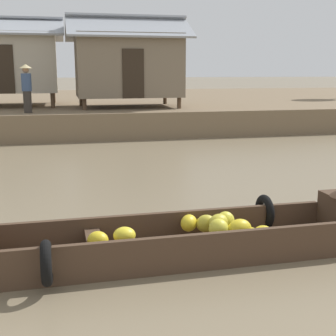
{
  "coord_description": "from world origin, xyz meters",
  "views": [
    {
      "loc": [
        -2.27,
        -0.11,
        2.41
      ],
      "look_at": [
        -0.54,
        7.43,
        0.78
      ],
      "focal_mm": 49.73,
      "sensor_mm": 36.0,
      "label": 1
    }
  ],
  "objects_px": {
    "banana_boat": "(175,237)",
    "vendor_person": "(27,86)",
    "stilt_house_mid_left": "(127,64)",
    "stilt_house_left": "(7,61)"
  },
  "relations": [
    {
      "from": "stilt_house_mid_left",
      "to": "vendor_person",
      "type": "height_order",
      "value": "stilt_house_mid_left"
    },
    {
      "from": "banana_boat",
      "to": "vendor_person",
      "type": "xyz_separation_m",
      "value": [
        -2.49,
        11.32,
        1.6
      ]
    },
    {
      "from": "banana_boat",
      "to": "stilt_house_mid_left",
      "type": "xyz_separation_m",
      "value": [
        1.29,
        13.23,
        2.37
      ]
    },
    {
      "from": "banana_boat",
      "to": "stilt_house_mid_left",
      "type": "height_order",
      "value": "stilt_house_mid_left"
    },
    {
      "from": "banana_boat",
      "to": "stilt_house_left",
      "type": "relative_size",
      "value": 1.25
    },
    {
      "from": "stilt_house_mid_left",
      "to": "vendor_person",
      "type": "bearing_deg",
      "value": -153.14
    },
    {
      "from": "banana_boat",
      "to": "stilt_house_left",
      "type": "xyz_separation_m",
      "value": [
        -3.42,
        14.88,
        2.48
      ]
    },
    {
      "from": "stilt_house_left",
      "to": "stilt_house_mid_left",
      "type": "xyz_separation_m",
      "value": [
        4.71,
        -1.64,
        -0.11
      ]
    },
    {
      "from": "stilt_house_mid_left",
      "to": "vendor_person",
      "type": "relative_size",
      "value": 2.84
    },
    {
      "from": "vendor_person",
      "to": "stilt_house_mid_left",
      "type": "bearing_deg",
      "value": 26.86
    }
  ]
}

